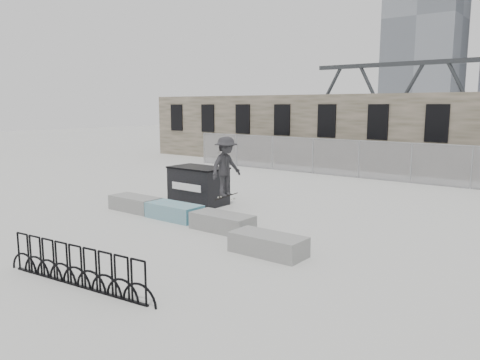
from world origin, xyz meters
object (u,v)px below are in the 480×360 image
(bike_rack, at_px, (76,267))
(skateboarder, at_px, (226,166))
(planter_center_right, at_px, (222,221))
(planter_offset, at_px, (268,244))
(planter_center_left, at_px, (174,211))
(dumpster, at_px, (198,185))
(planter_far_left, at_px, (135,203))

(bike_rack, height_order, skateboarder, skateboarder)
(planter_center_right, distance_m, planter_offset, 2.66)
(planter_center_left, height_order, planter_center_right, same)
(skateboarder, bearing_deg, planter_center_left, 112.03)
(bike_rack, bearing_deg, planter_center_right, 94.31)
(planter_center_right, xyz_separation_m, dumpster, (-3.30, 2.51, 0.45))
(planter_far_left, distance_m, bike_rack, 7.31)
(planter_far_left, height_order, skateboarder, skateboarder)
(planter_center_right, xyz_separation_m, planter_offset, (2.44, -1.08, 0.00))
(planter_center_left, bearing_deg, planter_center_right, -3.78)
(planter_offset, height_order, skateboarder, skateboarder)
(planter_center_left, distance_m, planter_offset, 4.84)
(planter_far_left, xyz_separation_m, dumpster, (1.03, 2.32, 0.45))
(planter_center_right, relative_size, planter_offset, 1.00)
(planter_far_left, bearing_deg, planter_center_right, -2.59)
(skateboarder, bearing_deg, dumpster, 61.77)
(bike_rack, bearing_deg, skateboarder, 97.95)
(planter_center_right, height_order, skateboarder, skateboarder)
(planter_center_left, xyz_separation_m, dumpster, (-1.05, 2.36, 0.45))
(planter_far_left, relative_size, planter_center_right, 1.00)
(planter_far_left, height_order, bike_rack, bike_rack)
(planter_offset, xyz_separation_m, dumpster, (-5.73, 3.59, 0.45))
(planter_far_left, xyz_separation_m, bike_rack, (4.73, -5.58, 0.15))
(planter_offset, bearing_deg, planter_center_left, 165.33)
(planter_far_left, height_order, planter_center_right, same)
(planter_offset, bearing_deg, planter_far_left, 169.34)
(planter_center_left, xyz_separation_m, bike_rack, (2.65, -5.53, 0.15))
(dumpster, bearing_deg, skateboarder, -30.70)
(dumpster, relative_size, bike_rack, 0.50)
(planter_offset, distance_m, skateboarder, 3.77)
(planter_center_right, height_order, dumpster, dumpster)
(planter_offset, distance_m, dumpster, 6.78)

